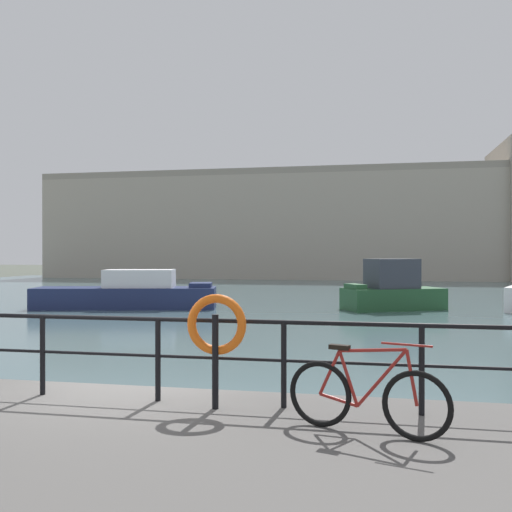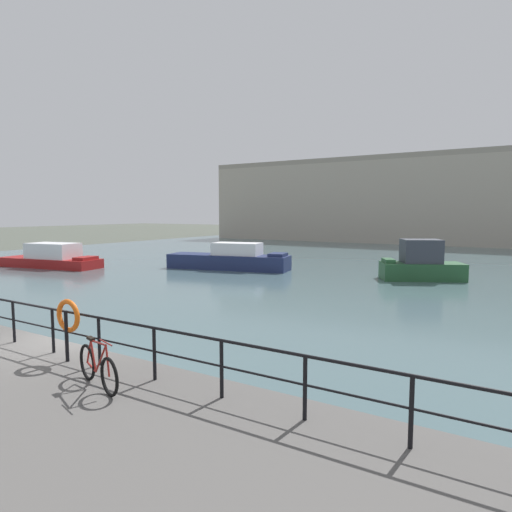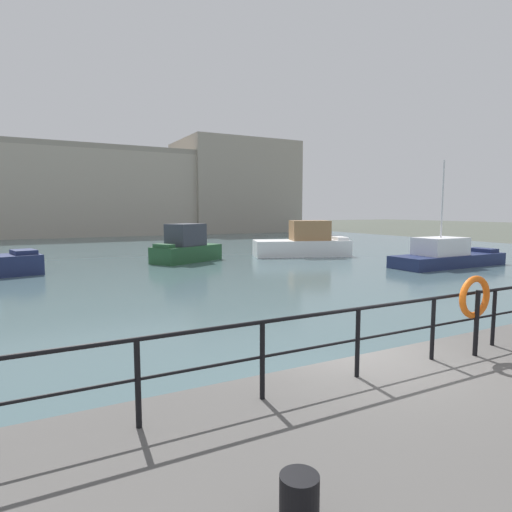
% 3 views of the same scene
% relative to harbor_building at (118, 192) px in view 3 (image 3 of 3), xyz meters
% --- Properties ---
extents(ground_plane, '(240.00, 240.00, 0.00)m').
position_rel_harbor_building_xyz_m(ground_plane, '(-6.78, -60.09, -6.14)').
color(ground_plane, '#4C5147').
extents(water_basin, '(80.00, 60.00, 0.01)m').
position_rel_harbor_building_xyz_m(water_basin, '(-6.78, -29.89, -6.13)').
color(water_basin, '#476066').
rests_on(water_basin, ground_plane).
extents(harbor_building, '(68.86, 14.23, 14.56)m').
position_rel_harbor_building_xyz_m(harbor_building, '(0.00, 0.00, 0.00)').
color(harbor_building, '#A89E8E').
rests_on(harbor_building, ground_plane).
extents(moored_harbor_tender, '(8.20, 2.55, 6.55)m').
position_rel_harbor_building_xyz_m(moored_harbor_tender, '(11.31, -47.50, -5.46)').
color(moored_harbor_tender, navy).
rests_on(moored_harbor_tender, water_basin).
extents(moored_blue_motorboat, '(5.43, 4.16, 2.59)m').
position_rel_harbor_building_xyz_m(moored_blue_motorboat, '(-2.36, -37.45, -5.12)').
color(moored_blue_motorboat, '#23512D').
rests_on(moored_blue_motorboat, water_basin).
extents(moored_cabin_cruiser, '(7.74, 5.04, 2.72)m').
position_rel_harbor_building_xyz_m(moored_cabin_cruiser, '(6.92, -38.07, -5.16)').
color(moored_cabin_cruiser, white).
rests_on(moored_cabin_cruiser, water_basin).
extents(quay_railing, '(19.71, 0.07, 1.08)m').
position_rel_harbor_building_xyz_m(quay_railing, '(-5.98, -60.84, -4.39)').
color(quay_railing, black).
rests_on(quay_railing, quay_promenade).
extents(mooring_bollard, '(0.32, 0.32, 0.44)m').
position_rel_harbor_building_xyz_m(mooring_bollard, '(-10.13, -63.05, -4.91)').
color(mooring_bollard, black).
rests_on(mooring_bollard, quay_promenade).
extents(life_ring_stand, '(0.75, 0.16, 1.40)m').
position_rel_harbor_building_xyz_m(life_ring_stand, '(-5.15, -61.00, -4.16)').
color(life_ring_stand, black).
rests_on(life_ring_stand, quay_promenade).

